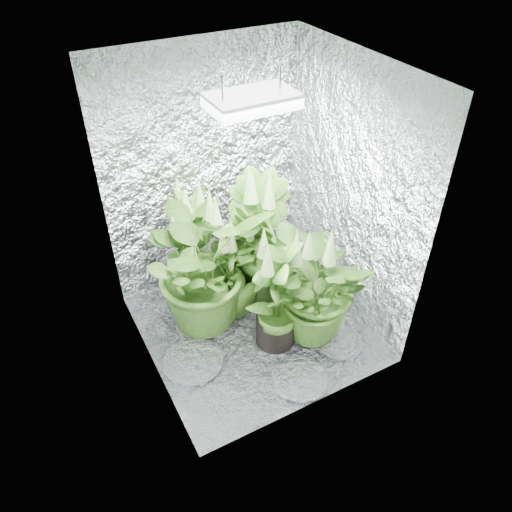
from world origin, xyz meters
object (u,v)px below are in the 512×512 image
Objects in this scene: plant_d at (233,269)px; plant_f at (277,296)px; circulation_fan at (288,257)px; plant_b at (197,245)px; plant_c at (262,245)px; plant_a at (204,266)px; grow_lamp at (252,101)px; plant_e at (318,290)px.

plant_d is 0.49m from plant_f.
plant_d is at bearing -159.05° from circulation_fan.
plant_b is 0.87× the size of plant_c.
plant_a is 1.00m from circulation_fan.
plant_f is 0.92m from circulation_fan.
circulation_fan is at bearing 39.08° from grow_lamp.
plant_d reaches higher than circulation_fan.
plant_a is 0.27m from plant_d.
plant_b is 3.15× the size of circulation_fan.
plant_a is 0.85m from plant_e.
plant_c is 1.30× the size of plant_d.
plant_a is (-0.27, 0.27, -1.28)m from grow_lamp.
circulation_fan is at bearing -10.08° from plant_b.
plant_e is (0.56, -0.91, -0.00)m from plant_b.
circulation_fan is at bearing 18.76° from plant_d.
grow_lamp is 1.39m from plant_f.
plant_a reaches higher than circulation_fan.
plant_c reaches higher than plant_a.
plant_d is (0.24, 0.02, -0.13)m from plant_a.
grow_lamp is at bearing -74.89° from plant_b.
plant_b is 0.39m from plant_d.
plant_f is at bearing -106.68° from plant_c.
circulation_fan is (0.62, 0.50, -1.69)m from grow_lamp.
grow_lamp is 0.54× the size of plant_d.
grow_lamp is 1.52m from plant_b.
plant_f is (0.26, -0.83, -0.01)m from plant_b.
plant_f is (-0.29, 0.09, -0.00)m from plant_e.
plant_e reaches higher than plant_d.
plant_c is at bearing 105.43° from plant_e.
plant_b reaches higher than plant_f.
plant_c is 0.59m from plant_e.
plant_f is (0.12, -0.47, 0.04)m from plant_d.
plant_d is 0.69m from plant_e.
plant_b is (-0.17, 0.64, -1.36)m from grow_lamp.
circulation_fan is (0.88, 0.23, -0.41)m from plant_a.
grow_lamp is at bearing -129.29° from plant_c.
plant_f reaches higher than plant_e.
plant_d is 0.85× the size of plant_e.
plant_a is 0.96× the size of plant_c.
plant_a is at bearing -178.02° from plant_c.
plant_f is (0.36, -0.45, -0.09)m from plant_a.
plant_d is 0.91× the size of plant_f.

